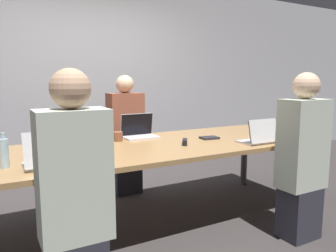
% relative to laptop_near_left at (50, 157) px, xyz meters
% --- Properties ---
extents(ground_plane, '(24.00, 24.00, 0.00)m').
position_rel_laptop_near_left_xyz_m(ground_plane, '(0.86, 0.35, -0.83)').
color(ground_plane, '#383333').
extents(curtain_wall, '(12.00, 0.06, 2.80)m').
position_rel_laptop_near_left_xyz_m(curtain_wall, '(0.86, 2.20, 0.57)').
color(curtain_wall, '#ADADB2').
rests_on(curtain_wall, ground_plane).
extents(conference_table, '(3.67, 1.22, 0.75)m').
position_rel_laptop_near_left_xyz_m(conference_table, '(0.86, 0.35, -0.13)').
color(conference_table, '#9E7547').
rests_on(conference_table, ground_plane).
extents(laptop_near_left, '(0.36, 0.26, 0.26)m').
position_rel_laptop_near_left_xyz_m(laptop_near_left, '(0.00, 0.00, 0.00)').
color(laptop_near_left, '#B7B7BC').
rests_on(laptop_near_left, conference_table).
extents(person_near_left, '(0.40, 0.24, 1.43)m').
position_rel_laptop_near_left_xyz_m(person_near_left, '(0.04, -0.53, -0.13)').
color(person_near_left, '#2D2D38').
rests_on(person_near_left, ground_plane).
extents(bottle_near_left, '(0.06, 0.06, 0.25)m').
position_rel_laptop_near_left_xyz_m(bottle_near_left, '(-0.28, 0.12, 0.03)').
color(bottle_near_left, '#ADD1E0').
rests_on(bottle_near_left, conference_table).
extents(laptop_near_right, '(0.34, 0.24, 0.24)m').
position_rel_laptop_near_left_xyz_m(laptop_near_right, '(1.90, -0.09, -0.00)').
color(laptop_near_right, silver).
rests_on(laptop_near_right, conference_table).
extents(person_near_right, '(0.40, 0.24, 1.42)m').
position_rel_laptop_near_left_xyz_m(person_near_right, '(1.94, -0.56, -0.13)').
color(person_near_right, '#2D2D38').
rests_on(person_near_right, ground_plane).
extents(laptop_far_center, '(0.36, 0.24, 0.25)m').
position_rel_laptop_near_left_xyz_m(laptop_far_center, '(1.02, 0.77, -0.00)').
color(laptop_far_center, silver).
rests_on(laptop_far_center, conference_table).
extents(person_far_center, '(0.40, 0.24, 1.41)m').
position_rel_laptop_near_left_xyz_m(person_far_center, '(1.05, 1.22, -0.14)').
color(person_far_center, '#2D2D38').
rests_on(person_far_center, ground_plane).
extents(cup_far_center, '(0.09, 0.09, 0.09)m').
position_rel_laptop_near_left_xyz_m(cup_far_center, '(0.76, 0.68, -0.03)').
color(cup_far_center, brown).
rests_on(cup_far_center, conference_table).
extents(stapler, '(0.12, 0.15, 0.05)m').
position_rel_laptop_near_left_xyz_m(stapler, '(1.25, 0.21, -0.05)').
color(stapler, black).
rests_on(stapler, conference_table).
extents(notebook, '(0.19, 0.15, 0.02)m').
position_rel_laptop_near_left_xyz_m(notebook, '(1.63, 0.34, -0.06)').
color(notebook, '#232328').
rests_on(notebook, conference_table).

